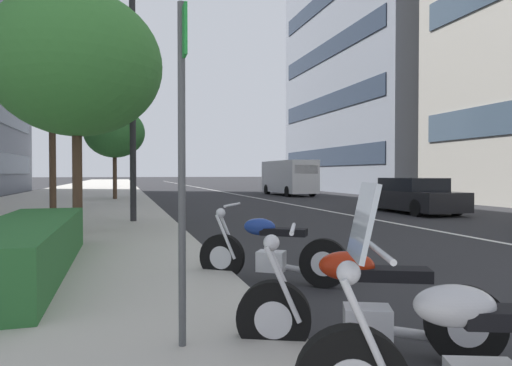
% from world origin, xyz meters
% --- Properties ---
extents(sidewalk_right_plaza, '(160.00, 8.45, 0.15)m').
position_xyz_m(sidewalk_right_plaza, '(30.00, 10.82, 0.07)').
color(sidewalk_right_plaza, '#B2ADA3').
rests_on(sidewalk_right_plaza, ground).
extents(lane_centre_stripe, '(110.00, 0.16, 0.01)m').
position_xyz_m(lane_centre_stripe, '(35.00, 0.00, 0.00)').
color(lane_centre_stripe, silver).
rests_on(lane_centre_stripe, ground).
extents(motorcycle_by_sign_pole, '(0.92, 2.06, 1.49)m').
position_xyz_m(motorcycle_by_sign_pole, '(-0.29, 6.16, 0.45)').
color(motorcycle_by_sign_pole, black).
rests_on(motorcycle_by_sign_pole, ground).
extents(motorcycle_far_end_row, '(1.02, 2.05, 1.10)m').
position_xyz_m(motorcycle_far_end_row, '(0.92, 6.17, 0.42)').
color(motorcycle_far_end_row, black).
rests_on(motorcycle_far_end_row, ground).
extents(motorcycle_mid_row, '(1.30, 1.84, 1.11)m').
position_xyz_m(motorcycle_mid_row, '(3.57, 6.11, 0.42)').
color(motorcycle_mid_row, black).
rests_on(motorcycle_mid_row, ground).
extents(car_far_down_avenue, '(4.74, 1.98, 1.37)m').
position_xyz_m(car_far_down_avenue, '(12.73, -2.87, 0.64)').
color(car_far_down_avenue, black).
rests_on(car_far_down_avenue, ground).
extents(delivery_van_ahead, '(5.92, 2.20, 2.44)m').
position_xyz_m(delivery_van_ahead, '(27.19, -3.21, 1.31)').
color(delivery_van_ahead, silver).
rests_on(delivery_van_ahead, ground).
extents(parking_sign_by_curb, '(0.32, 0.06, 2.76)m').
position_xyz_m(parking_sign_by_curb, '(1.27, 7.62, 1.80)').
color(parking_sign_by_curb, '#47494C').
rests_on(parking_sign_by_curb, sidewalk_right_plaza).
extents(street_lamp_with_banners, '(1.26, 2.19, 9.48)m').
position_xyz_m(street_lamp_with_banners, '(11.18, 7.51, 5.69)').
color(street_lamp_with_banners, '#232326').
rests_on(street_lamp_with_banners, sidewalk_right_plaza).
extents(clipped_hedge_bed, '(4.94, 1.10, 0.72)m').
position_xyz_m(clipped_hedge_bed, '(4.56, 9.38, 0.51)').
color(clipped_hedge_bed, '#28602D').
rests_on(clipped_hedge_bed, sidewalk_right_plaza).
extents(street_tree_by_lamp_post, '(3.88, 3.88, 5.55)m').
position_xyz_m(street_tree_by_lamp_post, '(8.68, 9.08, 4.04)').
color(street_tree_by_lamp_post, '#473323').
rests_on(street_tree_by_lamp_post, sidewalk_right_plaza).
extents(street_tree_near_plaza_corner, '(3.10, 3.10, 5.63)m').
position_xyz_m(street_tree_near_plaza_corner, '(14.18, 10.35, 4.44)').
color(street_tree_near_plaza_corner, '#473323').
rests_on(street_tree_near_plaza_corner, sidewalk_right_plaza).
extents(street_tree_far_plaza, '(3.26, 3.26, 5.04)m').
position_xyz_m(street_tree_far_plaza, '(23.38, 8.48, 3.79)').
color(street_tree_far_plaza, '#473323').
rests_on(street_tree_far_plaza, sidewalk_right_plaza).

